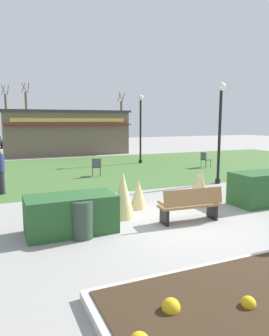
# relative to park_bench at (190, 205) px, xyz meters

# --- Properties ---
(ground_plane) EXTENTS (80.00, 80.00, 0.00)m
(ground_plane) POSITION_rel_park_bench_xyz_m (-0.40, -0.05, -0.48)
(ground_plane) COLOR #999691
(lawn_patch) EXTENTS (36.00, 12.00, 0.01)m
(lawn_patch) POSITION_rel_park_bench_xyz_m (-0.40, 10.12, -0.48)
(lawn_patch) COLOR #446B33
(lawn_patch) RESTS_ON ground_plane
(flower_bed) EXTENTS (4.32, 2.28, 0.32)m
(flower_bed) POSITION_rel_park_bench_xyz_m (-1.48, -3.64, -0.39)
(flower_bed) COLOR beige
(flower_bed) RESTS_ON ground_plane
(park_bench) EXTENTS (1.73, 0.64, 0.95)m
(park_bench) POSITION_rel_park_bench_xyz_m (0.00, 0.00, 0.00)
(park_bench) COLOR olive
(park_bench) RESTS_ON ground_plane
(hedge_left) EXTENTS (2.14, 1.10, 0.92)m
(hedge_left) POSITION_rel_park_bench_xyz_m (-3.10, 0.52, -0.02)
(hedge_left) COLOR #28562B
(hedge_left) RESTS_ON ground_plane
(hedge_right) EXTENTS (1.93, 1.10, 1.05)m
(hedge_right) POSITION_rel_park_bench_xyz_m (3.16, 0.66, 0.05)
(hedge_right) COLOR #28562B
(hedge_right) RESTS_ON ground_plane
(ornamental_grass_behind_left) EXTENTS (0.51, 0.51, 1.14)m
(ornamental_grass_behind_left) POSITION_rel_park_bench_xyz_m (1.40, 1.50, 0.09)
(ornamental_grass_behind_left) COLOR #D1BC7F
(ornamental_grass_behind_left) RESTS_ON ground_plane
(ornamental_grass_behind_right) EXTENTS (0.54, 0.54, 0.91)m
(ornamental_grass_behind_right) POSITION_rel_park_bench_xyz_m (-0.71, 1.81, -0.02)
(ornamental_grass_behind_right) COLOR #D1BC7F
(ornamental_grass_behind_right) RESTS_ON ground_plane
(ornamental_grass_behind_center) EXTENTS (0.67, 0.67, 1.31)m
(ornamental_grass_behind_center) POSITION_rel_park_bench_xyz_m (-1.50, 1.11, 0.17)
(ornamental_grass_behind_center) COLOR #D1BC7F
(ornamental_grass_behind_center) RESTS_ON ground_plane
(ornamental_grass_behind_far) EXTENTS (0.68, 0.68, 0.96)m
(ornamental_grass_behind_far) POSITION_rel_park_bench_xyz_m (1.65, 2.02, -0.00)
(ornamental_grass_behind_far) COLOR #D1BC7F
(ornamental_grass_behind_far) RESTS_ON ground_plane
(lamppost_mid) EXTENTS (0.36, 0.36, 4.29)m
(lamppost_mid) POSITION_rel_park_bench_xyz_m (4.09, 4.05, 2.22)
(lamppost_mid) COLOR black
(lamppost_mid) RESTS_ON ground_plane
(lamppost_far) EXTENTS (0.36, 0.36, 4.29)m
(lamppost_far) POSITION_rel_park_bench_xyz_m (3.80, 11.45, 2.22)
(lamppost_far) COLOR black
(lamppost_far) RESTS_ON ground_plane
(trash_bin) EXTENTS (0.52, 0.52, 0.89)m
(trash_bin) POSITION_rel_park_bench_xyz_m (-2.95, 0.03, -0.04)
(trash_bin) COLOR #2D4233
(trash_bin) RESTS_ON ground_plane
(food_kiosk) EXTENTS (9.83, 4.36, 3.50)m
(food_kiosk) POSITION_rel_park_bench_xyz_m (0.63, 19.14, 1.28)
(food_kiosk) COLOR #6B5B4C
(food_kiosk) RESTS_ON ground_plane
(cafe_chair_west) EXTENTS (0.54, 0.54, 0.89)m
(cafe_chair_west) POSITION_rel_park_bench_xyz_m (-0.24, 7.81, 0.05)
(cafe_chair_west) COLOR #4C5156
(cafe_chair_west) RESTS_ON ground_plane
(cafe_chair_east) EXTENTS (0.48, 0.48, 0.89)m
(cafe_chair_east) POSITION_rel_park_bench_xyz_m (6.40, 8.18, 0.05)
(cafe_chair_east) COLOR #4C5156
(cafe_chair_east) RESTS_ON ground_plane
(person_strolling) EXTENTS (0.34, 0.34, 1.69)m
(person_strolling) POSITION_rel_park_bench_xyz_m (-4.58, 5.61, 0.38)
(person_strolling) COLOR #23232D
(person_strolling) RESTS_ON ground_plane
(tree_left_bg) EXTENTS (0.91, 0.96, 6.86)m
(tree_left_bg) POSITION_rel_park_bench_xyz_m (-3.25, 34.74, 2.58)
(tree_left_bg) COLOR brown
(tree_left_bg) RESTS_ON ground_plane
(tree_right_bg) EXTENTS (0.91, 0.96, 7.05)m
(tree_right_bg) POSITION_rel_park_bench_xyz_m (-1.09, 32.99, 2.68)
(tree_right_bg) COLOR brown
(tree_right_bg) RESTS_ON ground_plane
(tree_center_bg) EXTENTS (0.91, 0.96, 6.18)m
(tree_center_bg) POSITION_rel_park_bench_xyz_m (10.22, 31.24, 2.24)
(tree_center_bg) COLOR brown
(tree_center_bg) RESTS_ON ground_plane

